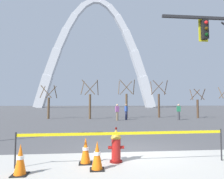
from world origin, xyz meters
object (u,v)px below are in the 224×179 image
object	(u,v)px
fire_hydrant	(116,146)
pedestrian_walking_left	(117,112)
traffic_cone_by_hydrant	(97,156)
pedestrian_standing_center	(126,112)
monument_arch	(96,59)
traffic_cone_curb_edge	(20,160)
pedestrian_walking_right	(179,112)
traffic_cone_mid_sidewalk	(86,151)

from	to	relation	value
fire_hydrant	pedestrian_walking_left	size ratio (longest dim) A/B	0.62
traffic_cone_by_hydrant	pedestrian_standing_center	xyz separation A→B (m)	(3.30, 15.11, 0.46)
monument_arch	pedestrian_standing_center	world-z (taller)	monument_arch
traffic_cone_curb_edge	pedestrian_standing_center	bearing A→B (deg)	71.56
fire_hydrant	pedestrian_walking_right	xyz separation A→B (m)	(7.93, 13.71, 0.35)
pedestrian_walking_left	traffic_cone_by_hydrant	bearing A→B (deg)	-99.09
pedestrian_standing_center	pedestrian_walking_right	world-z (taller)	same
pedestrian_standing_center	fire_hydrant	bearing A→B (deg)	-100.72
traffic_cone_by_hydrant	pedestrian_walking_right	bearing A→B (deg)	59.36
traffic_cone_by_hydrant	pedestrian_walking_right	distance (m)	16.67
fire_hydrant	pedestrian_standing_center	xyz separation A→B (m)	(2.74, 14.48, 0.35)
fire_hydrant	pedestrian_walking_left	distance (m)	13.83
fire_hydrant	pedestrian_standing_center	world-z (taller)	pedestrian_standing_center
pedestrian_walking_left	traffic_cone_curb_edge	bearing A→B (deg)	-105.75
traffic_cone_curb_edge	monument_arch	world-z (taller)	monument_arch
fire_hydrant	traffic_cone_by_hydrant	world-z (taller)	fire_hydrant
traffic_cone_mid_sidewalk	pedestrian_standing_center	size ratio (longest dim) A/B	0.46
monument_arch	pedestrian_walking_right	bearing A→B (deg)	-82.54
pedestrian_standing_center	pedestrian_walking_right	size ratio (longest dim) A/B	1.00
traffic_cone_curb_edge	pedestrian_walking_right	distance (m)	17.82
traffic_cone_by_hydrant	monument_arch	bearing A→B (deg)	88.97
traffic_cone_curb_edge	pedestrian_walking_right	xyz separation A→B (m)	(10.30, 14.54, 0.46)
fire_hydrant	traffic_cone_by_hydrant	size ratio (longest dim) A/B	1.36
traffic_cone_curb_edge	pedestrian_standing_center	distance (m)	16.14
monument_arch	pedestrian_standing_center	xyz separation A→B (m)	(2.04, -54.50, -17.25)
fire_hydrant	monument_arch	size ratio (longest dim) A/B	0.02
traffic_cone_by_hydrant	pedestrian_walking_right	world-z (taller)	pedestrian_walking_right
traffic_cone_mid_sidewalk	traffic_cone_curb_edge	size ratio (longest dim) A/B	1.00
pedestrian_standing_center	traffic_cone_mid_sidewalk	bearing A→B (deg)	-103.92
traffic_cone_mid_sidewalk	pedestrian_walking_right	world-z (taller)	pedestrian_walking_right
pedestrian_walking_right	traffic_cone_mid_sidewalk	bearing A→B (deg)	-122.56
traffic_cone_curb_edge	pedestrian_walking_right	world-z (taller)	pedestrian_walking_right
pedestrian_standing_center	pedestrian_walking_right	xyz separation A→B (m)	(5.19, -0.77, 0.00)
fire_hydrant	traffic_cone_mid_sidewalk	world-z (taller)	fire_hydrant
traffic_cone_by_hydrant	traffic_cone_curb_edge	distance (m)	1.82
traffic_cone_mid_sidewalk	pedestrian_standing_center	xyz separation A→B (m)	(3.60, 14.55, 0.46)
fire_hydrant	pedestrian_standing_center	size ratio (longest dim) A/B	0.62
traffic_cone_curb_edge	pedestrian_standing_center	xyz separation A→B (m)	(5.10, 15.31, 0.46)
traffic_cone_curb_edge	monument_arch	size ratio (longest dim) A/B	0.02
pedestrian_walking_left	pedestrian_walking_right	distance (m)	6.20
pedestrian_standing_center	pedestrian_walking_right	distance (m)	5.25
pedestrian_walking_left	pedestrian_standing_center	bearing A→B (deg)	37.34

